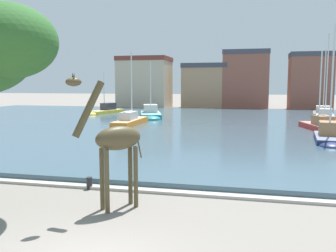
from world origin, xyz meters
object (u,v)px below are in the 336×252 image
Objects in this scene: sailboat_teal at (151,115)px; sailboat_red at (318,127)px; mooring_bollard at (89,183)px; sailboat_black at (323,115)px; sailboat_navy at (329,138)px; sailboat_orange at (132,122)px; sailboat_grey at (325,118)px; giraffe_statue at (115,141)px; sailboat_yellow at (105,112)px.

sailboat_red is at bearing -23.76° from sailboat_teal.
sailboat_teal reaches higher than mooring_bollard.
sailboat_navy is at bearing -99.53° from sailboat_black.
sailboat_teal is (-17.76, 7.82, 0.05)m from sailboat_red.
sailboat_navy is 17.89m from mooring_bollard.
sailboat_red is 17.56m from sailboat_orange.
mooring_bollard is at bearing -117.20° from sailboat_grey.
sailboat_teal is at bearing 103.22° from giraffe_statue.
sailboat_navy is (16.98, -7.34, -0.02)m from sailboat_orange.
sailboat_black is at bearing 80.47° from sailboat_navy.
sailboat_red is at bearing -104.65° from sailboat_grey.
mooring_bollard is at bearing -121.36° from sailboat_red.
giraffe_statue is 0.59× the size of sailboat_orange.
sailboat_grey reaches higher than sailboat_orange.
sailboat_orange is 0.94× the size of sailboat_navy.
sailboat_grey is 28.16m from sailboat_yellow.
sailboat_teal is (7.96, -4.67, 0.05)m from sailboat_yellow.
sailboat_black reaches higher than sailboat_teal.
mooring_bollard is (5.21, -28.42, -0.36)m from sailboat_teal.
giraffe_statue is 31.33m from sailboat_teal.
giraffe_statue is at bearing -123.19° from sailboat_navy.
sailboat_teal is (-17.18, 15.12, 0.04)m from sailboat_navy.
sailboat_black is 1.18× the size of sailboat_red.
sailboat_yellow is at bearing -177.06° from sailboat_black.
sailboat_orange is at bearing -158.42° from sailboat_grey.
giraffe_statue is 0.56× the size of sailboat_navy.
sailboat_red is 0.87× the size of sailboat_navy.
sailboat_orange reaches higher than giraffe_statue.
sailboat_navy is at bearing -38.22° from sailboat_yellow.
giraffe_statue is 0.55× the size of sailboat_black.
sailboat_yellow is 0.90× the size of sailboat_teal.
sailboat_yellow reaches higher than giraffe_statue.
sailboat_navy reaches higher than mooring_bollard.
giraffe_statue is at bearing -66.71° from sailboat_yellow.
sailboat_black is 14.28m from sailboat_red.
sailboat_black is (13.60, 36.60, -1.85)m from giraffe_statue.
mooring_bollard is at bearing -114.20° from sailboat_black.
giraffe_statue is at bearing -46.19° from mooring_bollard.
sailboat_orange is 21.08m from sailboat_grey.
sailboat_navy is at bearing -99.86° from sailboat_grey.
sailboat_grey reaches higher than sailboat_red.
giraffe_statue is 0.58× the size of sailboat_teal.
sailboat_yellow is at bearing 154.10° from sailboat_red.
sailboat_navy is at bearing 56.81° from giraffe_statue.
sailboat_black is 1.02× the size of sailboat_navy.
sailboat_red is at bearing -0.12° from sailboat_orange.
sailboat_black reaches higher than sailboat_orange.
sailboat_orange is (-17.56, 0.04, 0.03)m from sailboat_red.
sailboat_navy is at bearing 48.02° from mooring_bollard.
sailboat_orange is 14.89m from sailboat_yellow.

